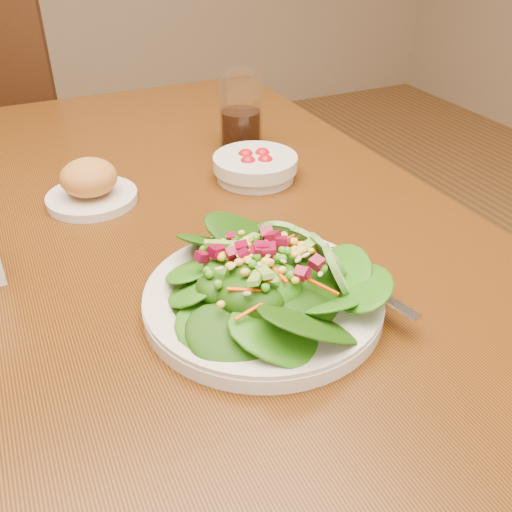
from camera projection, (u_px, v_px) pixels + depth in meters
name	position (u px, v px, depth m)	size (l,w,h in m)	color
dining_table	(172.00, 285.00, 0.90)	(0.90, 1.40, 0.75)	#5F3210
chair_far	(3.00, 148.00, 1.70)	(0.58, 0.58, 0.99)	#321B0E
salad_plate	(271.00, 284.00, 0.68)	(0.29, 0.29, 0.08)	silver
bread_plate	(90.00, 185.00, 0.90)	(0.14, 0.14, 0.07)	silver
tomato_bowl	(255.00, 166.00, 0.98)	(0.15, 0.15, 0.05)	silver
drinking_glass	(241.00, 116.00, 1.08)	(0.08, 0.08, 0.14)	silver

